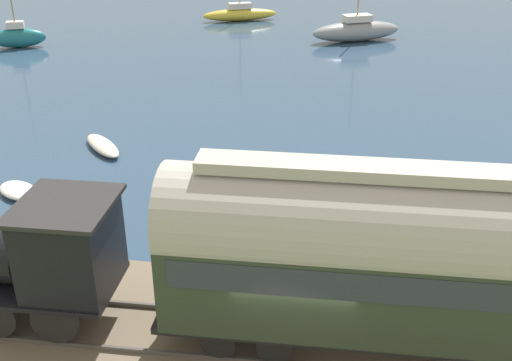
% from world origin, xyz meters
% --- Properties ---
extents(ground_plane, '(200.00, 200.00, 0.00)m').
position_xyz_m(ground_plane, '(0.00, 0.00, 0.00)').
color(ground_plane, '#476033').
extents(harbor_water, '(80.00, 80.00, 0.01)m').
position_xyz_m(harbor_water, '(43.16, 0.00, 0.00)').
color(harbor_water, '#2D4760').
rests_on(harbor_water, ground).
extents(rail_embankment, '(5.52, 56.00, 0.52)m').
position_xyz_m(rail_embankment, '(0.10, 0.00, 0.20)').
color(rail_embankment, '#756651').
rests_on(rail_embankment, ground).
extents(steam_locomotive, '(2.18, 5.82, 3.46)m').
position_xyz_m(steam_locomotive, '(0.10, 6.33, 2.29)').
color(steam_locomotive, black).
rests_on(steam_locomotive, rail_embankment).
extents(passenger_coach, '(2.27, 9.58, 4.44)m').
position_xyz_m(passenger_coach, '(0.10, -1.77, 2.96)').
color(passenger_coach, black).
rests_on(passenger_coach, rail_embankment).
extents(sailboat_yellow, '(3.30, 6.03, 6.72)m').
position_xyz_m(sailboat_yellow, '(37.80, 7.00, 0.56)').
color(sailboat_yellow, gold).
rests_on(sailboat_yellow, harbor_water).
extents(sailboat_gray, '(4.17, 6.60, 6.84)m').
position_xyz_m(sailboat_gray, '(31.89, -2.09, 0.75)').
color(sailboat_gray, gray).
rests_on(sailboat_gray, harbor_water).
extents(sailboat_teal, '(2.25, 3.82, 7.25)m').
position_xyz_m(sailboat_teal, '(27.15, 20.42, 0.74)').
color(sailboat_teal, '#1E707A').
rests_on(sailboat_teal, harbor_water).
extents(rowboat_far_out, '(1.91, 2.07, 0.33)m').
position_xyz_m(rowboat_far_out, '(6.91, 10.16, 0.17)').
color(rowboat_far_out, silver).
rests_on(rowboat_far_out, harbor_water).
extents(rowboat_off_pier, '(2.69, 2.49, 0.37)m').
position_xyz_m(rowboat_off_pier, '(11.13, 8.64, 0.19)').
color(rowboat_off_pier, beige).
rests_on(rowboat_off_pier, harbor_water).
extents(rowboat_near_shore, '(1.82, 2.21, 0.49)m').
position_xyz_m(rowboat_near_shore, '(6.61, -5.30, 0.25)').
color(rowboat_near_shore, beige).
rests_on(rowboat_near_shore, harbor_water).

